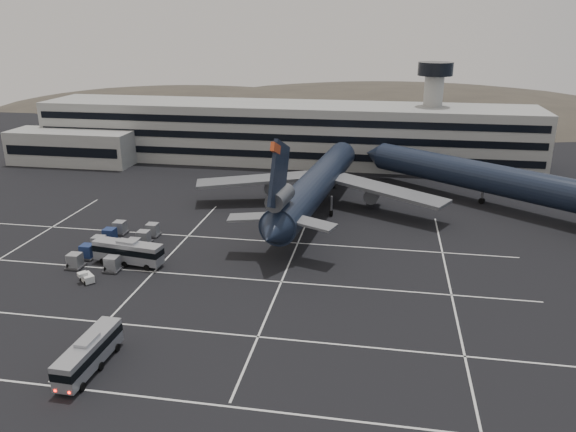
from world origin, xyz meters
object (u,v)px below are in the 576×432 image
object	(u,v)px
trijet_main	(316,184)
bus_near	(89,352)
bus_far	(128,251)
uld_cluster	(116,244)

from	to	relation	value
trijet_main	bus_near	bearing A→B (deg)	-100.67
bus_far	uld_cluster	xyz separation A→B (m)	(-4.00, 4.35, -0.97)
trijet_main	bus_far	size ratio (longest dim) A/B	5.47
bus_near	uld_cluster	bearing A→B (deg)	112.91
trijet_main	bus_far	bearing A→B (deg)	-123.72
uld_cluster	trijet_main	bearing A→B (deg)	40.66
bus_near	uld_cluster	xyz separation A→B (m)	(-11.36, 28.95, -0.87)
trijet_main	bus_near	distance (m)	54.86
bus_near	uld_cluster	world-z (taller)	bus_near
trijet_main	uld_cluster	bearing A→B (deg)	-133.10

